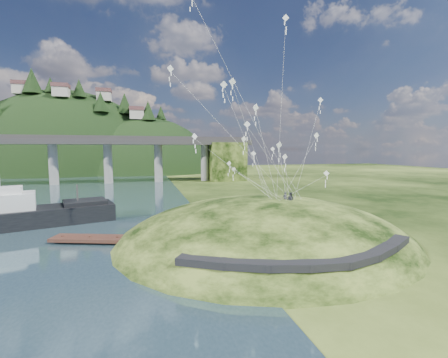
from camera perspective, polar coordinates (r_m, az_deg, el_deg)
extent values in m
plane|color=black|center=(32.75, -4.13, -13.50)|extent=(320.00, 320.00, 0.00)
ellipsoid|color=black|center=(37.29, 7.78, -13.55)|extent=(36.00, 32.00, 13.00)
cube|color=black|center=(24.41, -4.03, -15.29)|extent=(4.32, 3.62, 0.71)
cube|color=black|center=(23.64, 4.22, -15.85)|extent=(4.10, 2.97, 0.61)
cube|color=black|center=(23.90, 12.12, -15.73)|extent=(3.85, 2.37, 0.62)
cube|color=black|center=(25.01, 18.95, -15.04)|extent=(3.62, 1.83, 0.66)
cube|color=black|center=(26.88, 24.17, -13.74)|extent=(3.82, 2.27, 0.68)
cube|color=black|center=(29.42, 27.61, -12.01)|extent=(4.11, 2.97, 0.71)
cube|color=black|center=(32.50, 29.68, -10.41)|extent=(4.26, 3.43, 0.66)
cylinder|color=gray|center=(103.81, -29.75, 2.60)|extent=(2.60, 2.60, 13.00)
cylinder|color=gray|center=(101.03, -21.21, 2.90)|extent=(2.60, 2.60, 13.00)
cylinder|color=gray|center=(100.58, -12.39, 3.15)|extent=(2.60, 2.60, 13.00)
cylinder|color=gray|center=(102.50, -3.69, 3.31)|extent=(2.60, 2.60, 13.00)
cube|color=black|center=(104.25, 0.36, 3.36)|extent=(12.00, 11.00, 13.00)
ellipsoid|color=black|center=(160.94, -27.30, -0.91)|extent=(96.00, 68.00, 88.00)
ellipsoid|color=black|center=(149.82, -14.68, -2.44)|extent=(76.00, 56.00, 72.00)
cone|color=black|center=(154.19, -32.74, 15.46)|extent=(8.01, 8.01, 10.54)
cone|color=black|center=(151.55, -30.16, 15.26)|extent=(4.97, 4.97, 6.54)
cone|color=black|center=(146.99, -25.87, 15.30)|extent=(5.83, 5.83, 7.67)
cone|color=black|center=(139.87, -22.44, 13.43)|extent=(6.47, 6.47, 8.51)
cone|color=black|center=(145.99, -18.40, 13.48)|extent=(7.13, 7.13, 9.38)
cone|color=black|center=(140.48, -14.26, 12.53)|extent=(6.56, 6.56, 8.63)
cone|color=black|center=(146.24, -11.93, 12.23)|extent=(4.88, 4.88, 6.42)
cube|color=#BFB3A3|center=(158.33, -34.12, 13.92)|extent=(6.00, 5.00, 4.00)
cube|color=brown|center=(158.78, -34.18, 14.88)|extent=(6.40, 5.40, 1.60)
cube|color=#BFB3A3|center=(145.92, -28.61, 14.30)|extent=(6.00, 5.00, 4.00)
cube|color=brown|center=(146.38, -28.66, 15.34)|extent=(6.40, 5.40, 1.60)
cube|color=#BFB3A3|center=(149.11, -21.87, 14.34)|extent=(6.00, 5.00, 4.00)
cube|color=brown|center=(149.56, -21.91, 15.36)|extent=(6.40, 5.40, 1.60)
cube|color=#BFB3A3|center=(141.20, -16.27, 11.63)|extent=(6.00, 5.00, 4.00)
cube|color=brown|center=(141.52, -16.30, 12.72)|extent=(6.40, 5.40, 1.60)
cube|color=black|center=(50.15, -32.66, -6.13)|extent=(22.08, 11.51, 2.52)
cube|color=silver|center=(49.96, -36.14, -3.78)|extent=(7.70, 5.98, 2.71)
cube|color=silver|center=(49.74, -36.25, -1.91)|extent=(4.53, 3.87, 1.16)
cube|color=black|center=(50.13, -24.98, -3.96)|extent=(6.93, 6.27, 0.58)
cylinder|color=#2D2B2B|center=(49.85, -26.15, -2.60)|extent=(0.23, 0.23, 2.91)
cube|color=#371D16|center=(37.15, -19.61, -10.69)|extent=(15.22, 7.10, 0.38)
cylinder|color=#371D16|center=(40.17, -28.35, -10.22)|extent=(0.33, 0.33, 1.09)
cylinder|color=#371D16|center=(38.59, -24.15, -10.67)|extent=(0.33, 0.33, 1.09)
cylinder|color=#371D16|center=(37.22, -19.59, -11.09)|extent=(0.33, 0.33, 1.09)
cylinder|color=#371D16|center=(36.11, -14.71, -11.47)|extent=(0.33, 0.33, 1.09)
cylinder|color=#371D16|center=(35.26, -9.55, -11.78)|extent=(0.33, 0.33, 1.09)
imported|color=#23242F|center=(35.93, 11.58, -2.43)|extent=(0.59, 0.39, 1.62)
imported|color=#23242F|center=(35.45, 12.52, -2.46)|extent=(1.11, 1.09, 1.80)
cube|color=white|center=(41.67, 18.92, 1.04)|extent=(0.53, 0.64, 0.77)
cube|color=white|center=(41.72, 18.90, 0.27)|extent=(0.10, 0.08, 0.46)
cube|color=white|center=(41.77, 18.87, -0.49)|extent=(0.10, 0.08, 0.46)
cube|color=white|center=(41.83, 18.85, -1.26)|extent=(0.10, 0.08, 0.46)
cube|color=white|center=(29.40, 1.61, 18.04)|extent=(0.72, 0.27, 0.70)
cube|color=white|center=(29.29, 1.61, 17.06)|extent=(0.09, 0.06, 0.42)
cube|color=white|center=(29.19, 1.60, 16.07)|extent=(0.09, 0.06, 0.42)
cube|color=white|center=(29.11, 1.60, 15.07)|extent=(0.09, 0.06, 0.42)
cube|color=white|center=(40.86, 3.80, 7.62)|extent=(0.81, 0.40, 0.86)
cube|color=white|center=(40.84, 3.79, 6.76)|extent=(0.10, 0.09, 0.50)
cube|color=white|center=(40.83, 3.79, 5.89)|extent=(0.10, 0.09, 0.50)
cube|color=white|center=(40.84, 3.78, 5.03)|extent=(0.10, 0.09, 0.50)
cube|color=white|center=(39.38, 11.67, 27.85)|extent=(0.76, 0.26, 0.78)
cube|color=white|center=(39.17, 11.65, 27.11)|extent=(0.10, 0.03, 0.45)
cube|color=white|center=(38.97, 11.63, 26.35)|extent=(0.10, 0.03, 0.45)
cube|color=white|center=(38.78, 11.61, 25.59)|extent=(0.10, 0.03, 0.45)
cube|color=white|center=(37.67, -10.19, 20.01)|extent=(0.80, 0.39, 0.85)
cube|color=white|center=(37.52, -10.17, 19.11)|extent=(0.10, 0.08, 0.50)
cube|color=white|center=(37.39, -10.15, 18.20)|extent=(0.10, 0.08, 0.50)
cube|color=white|center=(37.26, -10.13, 17.29)|extent=(0.10, 0.08, 0.50)
cube|color=white|center=(38.37, 11.51, 4.16)|extent=(0.77, 0.18, 0.77)
cube|color=white|center=(38.39, 11.49, 3.34)|extent=(0.10, 0.05, 0.45)
cube|color=white|center=(38.42, 11.48, 2.52)|extent=(0.10, 0.05, 0.45)
cube|color=white|center=(38.45, 11.46, 1.71)|extent=(0.10, 0.05, 0.45)
cube|color=white|center=(43.58, 17.20, 7.93)|extent=(0.87, 0.22, 0.86)
cube|color=white|center=(43.55, 17.18, 7.12)|extent=(0.11, 0.05, 0.50)
cube|color=white|center=(43.54, 17.15, 6.31)|extent=(0.11, 0.05, 0.50)
cube|color=white|center=(43.53, 17.13, 5.51)|extent=(0.11, 0.05, 0.50)
cube|color=white|center=(33.10, -5.63, 8.07)|extent=(0.53, 0.58, 0.74)
cube|color=white|center=(33.09, -5.62, 7.15)|extent=(0.09, 0.07, 0.44)
cube|color=white|center=(33.08, -5.61, 6.23)|extent=(0.09, 0.07, 0.44)
cube|color=white|center=(33.08, -5.60, 5.31)|extent=(0.09, 0.07, 0.44)
cube|color=white|center=(46.26, 9.25, 5.67)|extent=(0.56, 0.45, 0.68)
cube|color=white|center=(46.26, 9.25, 5.07)|extent=(0.09, 0.06, 0.40)
cube|color=white|center=(46.27, 9.24, 4.47)|extent=(0.09, 0.06, 0.40)
cube|color=white|center=(46.28, 9.23, 3.87)|extent=(0.09, 0.06, 0.40)
cube|color=white|center=(35.42, -0.05, 17.54)|extent=(0.83, 0.30, 0.82)
cube|color=white|center=(35.31, -0.05, 16.60)|extent=(0.11, 0.03, 0.49)
cube|color=white|center=(35.20, -0.05, 15.64)|extent=(0.11, 0.03, 0.49)
cube|color=white|center=(35.10, -0.05, 14.68)|extent=(0.11, 0.03, 0.49)
cube|color=white|center=(32.04, 4.44, 10.35)|extent=(0.66, 0.34, 0.71)
cube|color=white|center=(32.00, 4.43, 9.45)|extent=(0.09, 0.04, 0.41)
cube|color=white|center=(31.97, 4.42, 8.56)|extent=(0.09, 0.04, 0.41)
cube|color=white|center=(31.95, 4.42, 7.66)|extent=(0.09, 0.04, 0.41)
cube|color=white|center=(41.14, 1.87, 1.89)|extent=(0.65, 0.23, 0.64)
cube|color=white|center=(41.18, 1.87, 1.24)|extent=(0.08, 0.06, 0.38)
cube|color=white|center=(41.22, 1.86, 0.59)|extent=(0.08, 0.06, 0.38)
cube|color=white|center=(41.26, 1.86, -0.06)|extent=(0.08, 0.06, 0.38)
cube|color=white|center=(33.44, -6.27, 30.16)|extent=(0.08, 0.07, 0.42)
cube|color=white|center=(33.23, -6.26, 29.36)|extent=(0.08, 0.07, 0.42)
cube|color=white|center=(38.33, 5.63, 4.86)|extent=(0.59, 0.42, 0.67)
cube|color=white|center=(38.34, 5.63, 4.12)|extent=(0.09, 0.04, 0.40)
cube|color=white|center=(38.36, 5.62, 3.39)|extent=(0.09, 0.04, 0.40)
cube|color=white|center=(38.38, 5.61, 2.66)|extent=(0.09, 0.04, 0.40)
cube|color=white|center=(35.78, 10.46, 6.38)|extent=(0.81, 0.27, 0.80)
cube|color=white|center=(35.78, 10.44, 5.45)|extent=(0.10, 0.07, 0.48)
cube|color=white|center=(35.78, 10.43, 4.51)|extent=(0.10, 0.07, 0.48)
cube|color=white|center=(35.80, 10.41, 3.58)|extent=(0.10, 0.07, 0.48)
cube|color=white|center=(40.86, 17.91, 14.13)|extent=(0.50, 0.52, 0.66)
cube|color=white|center=(40.79, 17.89, 13.45)|extent=(0.09, 0.06, 0.40)
cube|color=white|center=(40.72, 17.86, 12.77)|extent=(0.09, 0.06, 0.40)
cube|color=white|center=(40.66, 17.84, 12.09)|extent=(0.09, 0.06, 0.40)
cube|color=white|center=(36.76, 6.06, 13.38)|extent=(0.86, 0.32, 0.87)
cube|color=white|center=(36.68, 6.05, 12.40)|extent=(0.11, 0.08, 0.52)
cube|color=white|center=(36.61, 6.04, 11.42)|extent=(0.11, 0.08, 0.52)
cube|color=white|center=(36.56, 6.03, 10.44)|extent=(0.11, 0.08, 0.52)
cube|color=white|center=(40.43, 0.97, 3.00)|extent=(0.67, 0.31, 0.71)
cube|color=white|center=(40.45, 0.97, 2.29)|extent=(0.09, 0.06, 0.41)
cube|color=white|center=(40.49, 0.97, 1.57)|extent=(0.09, 0.06, 0.41)
cube|color=white|center=(40.53, 0.97, 0.86)|extent=(0.09, 0.06, 0.41)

